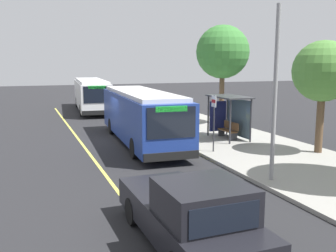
% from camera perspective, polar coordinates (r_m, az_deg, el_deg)
% --- Properties ---
extents(ground_plane, '(120.00, 120.00, 0.00)m').
position_cam_1_polar(ground_plane, '(22.71, -7.41, -2.06)').
color(ground_plane, '#232326').
extents(sidewalk_curb, '(44.00, 6.40, 0.15)m').
position_cam_1_polar(sidewalk_curb, '(24.76, 6.21, -0.91)').
color(sidewalk_curb, gray).
rests_on(sidewalk_curb, ground_plane).
extents(lane_stripe_center, '(36.00, 0.14, 0.01)m').
position_cam_1_polar(lane_stripe_center, '(22.32, -12.91, -2.41)').
color(lane_stripe_center, '#E0D64C').
rests_on(lane_stripe_center, ground_plane).
extents(transit_bus_main, '(11.23, 3.20, 2.95)m').
position_cam_1_polar(transit_bus_main, '(21.42, -4.04, 1.69)').
color(transit_bus_main, navy).
rests_on(transit_bus_main, ground_plane).
extents(transit_bus_second, '(12.11, 3.55, 2.95)m').
position_cam_1_polar(transit_bus_second, '(37.00, -11.43, 4.77)').
color(transit_bus_second, white).
rests_on(transit_bus_second, ground_plane).
extents(pickup_truck, '(5.43, 2.09, 1.85)m').
position_cam_1_polar(pickup_truck, '(9.45, 3.29, -13.12)').
color(pickup_truck, black).
rests_on(pickup_truck, ground_plane).
extents(bus_shelter, '(2.90, 1.60, 2.48)m').
position_cam_1_polar(bus_shelter, '(22.35, 9.23, 2.69)').
color(bus_shelter, '#333338').
rests_on(bus_shelter, sidewalk_curb).
extents(waiting_bench, '(1.60, 0.48, 0.95)m').
position_cam_1_polar(waiting_bench, '(22.47, 9.08, -0.58)').
color(waiting_bench, brown).
rests_on(waiting_bench, sidewalk_curb).
extents(route_sign_post, '(0.44, 0.08, 2.80)m').
position_cam_1_polar(route_sign_post, '(18.73, 6.88, 1.59)').
color(route_sign_post, '#333338').
rests_on(route_sign_post, sidewalk_curb).
extents(street_tree_near_shelter, '(3.78, 3.78, 7.01)m').
position_cam_1_polar(street_tree_near_shelter, '(27.75, 8.18, 10.88)').
color(street_tree_near_shelter, brown).
rests_on(street_tree_near_shelter, sidewalk_curb).
extents(street_tree_downstreet, '(2.91, 2.91, 5.41)m').
position_cam_1_polar(street_tree_downstreet, '(19.70, 22.21, 7.52)').
color(street_tree_downstreet, brown).
rests_on(street_tree_downstreet, sidewalk_curb).
extents(utility_pole, '(0.16, 0.16, 6.40)m').
position_cam_1_polar(utility_pole, '(14.38, 15.72, 4.56)').
color(utility_pole, gray).
rests_on(utility_pole, sidewalk_curb).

